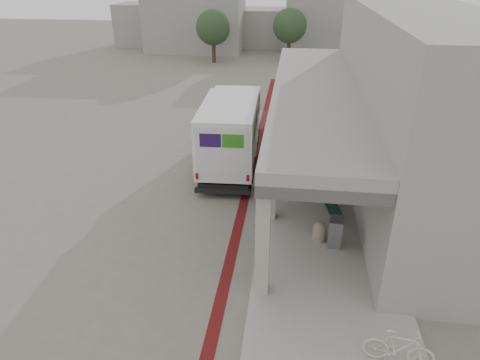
# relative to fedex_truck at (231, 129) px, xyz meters

# --- Properties ---
(ground) EXTENTS (120.00, 120.00, 0.00)m
(ground) POSITION_rel_fedex_truck_xyz_m (0.03, -5.32, -1.66)
(ground) COLOR slate
(ground) RESTS_ON ground
(bike_lane_stripe) EXTENTS (0.35, 40.00, 0.01)m
(bike_lane_stripe) POSITION_rel_fedex_truck_xyz_m (1.03, -3.32, -1.66)
(bike_lane_stripe) COLOR #5A1212
(bike_lane_stripe) RESTS_ON ground
(sidewalk) EXTENTS (4.40, 28.00, 0.12)m
(sidewalk) POSITION_rel_fedex_truck_xyz_m (4.03, -5.32, -1.60)
(sidewalk) COLOR gray
(sidewalk) RESTS_ON ground
(transit_building) EXTENTS (7.60, 17.00, 7.00)m
(transit_building) POSITION_rel_fedex_truck_xyz_m (6.86, -0.82, 1.74)
(transit_building) COLOR gray
(transit_building) RESTS_ON ground
(distant_backdrop) EXTENTS (28.00, 10.00, 6.50)m
(distant_backdrop) POSITION_rel_fedex_truck_xyz_m (-2.82, 30.57, 1.04)
(distant_backdrop) COLOR gray
(distant_backdrop) RESTS_ON ground
(tree_left) EXTENTS (3.20, 3.20, 4.80)m
(tree_left) POSITION_rel_fedex_truck_xyz_m (-4.97, 22.68, 1.52)
(tree_left) COLOR #38281C
(tree_left) RESTS_ON ground
(tree_mid) EXTENTS (3.20, 3.20, 4.80)m
(tree_mid) POSITION_rel_fedex_truck_xyz_m (2.03, 24.68, 1.52)
(tree_mid) COLOR #38281C
(tree_mid) RESTS_ON ground
(tree_right) EXTENTS (3.20, 3.20, 4.80)m
(tree_right) POSITION_rel_fedex_truck_xyz_m (10.03, 23.68, 1.52)
(tree_right) COLOR #38281C
(tree_right) RESTS_ON ground
(fedex_truck) EXTENTS (2.55, 7.39, 3.12)m
(fedex_truck) POSITION_rel_fedex_truck_xyz_m (0.00, 0.00, 0.00)
(fedex_truck) COLOR black
(fedex_truck) RESTS_ON ground
(bench) EXTENTS (0.82, 2.10, 0.48)m
(bench) POSITION_rel_fedex_truck_xyz_m (4.29, -4.35, -1.19)
(bench) COLOR gray
(bench) RESTS_ON sidewalk
(bollard_near) EXTENTS (0.44, 0.44, 0.67)m
(bollard_near) POSITION_rel_fedex_truck_xyz_m (3.84, -6.07, -1.21)
(bollard_near) COLOR gray
(bollard_near) RESTS_ON sidewalk
(bollard_far) EXTENTS (0.45, 0.45, 0.68)m
(bollard_far) POSITION_rel_fedex_truck_xyz_m (3.58, -2.55, -1.20)
(bollard_far) COLOR gray
(bollard_far) RESTS_ON sidewalk
(utility_cabinet) EXTENTS (0.49, 0.62, 0.97)m
(utility_cabinet) POSITION_rel_fedex_truck_xyz_m (4.33, -6.29, -1.05)
(utility_cabinet) COLOR slate
(utility_cabinet) RESTS_ON sidewalk
(bicycle_cream) EXTENTS (1.66, 0.69, 0.97)m
(bicycle_cream) POSITION_rel_fedex_truck_xyz_m (5.43, -10.91, -1.06)
(bicycle_cream) COLOR beige
(bicycle_cream) RESTS_ON sidewalk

